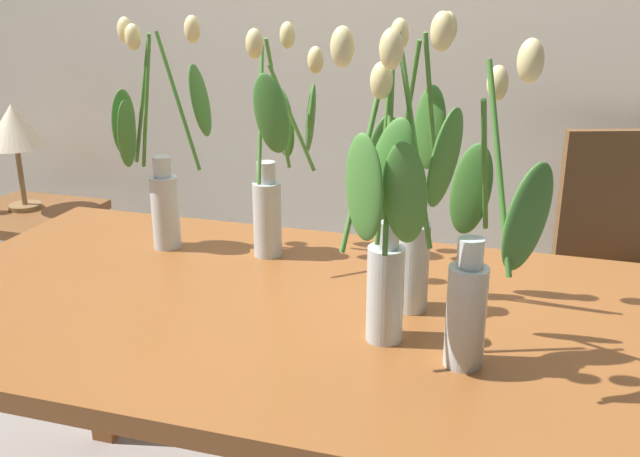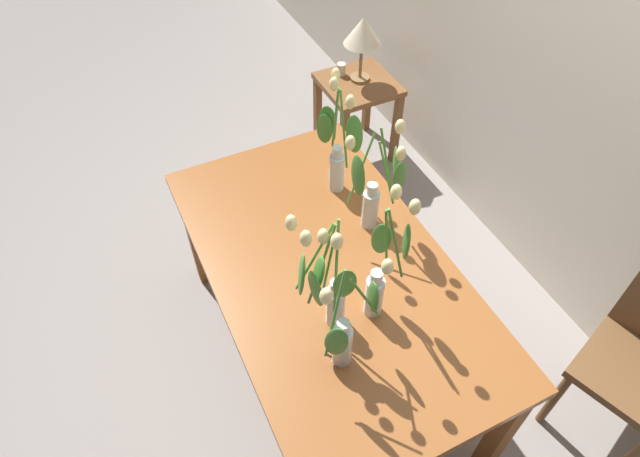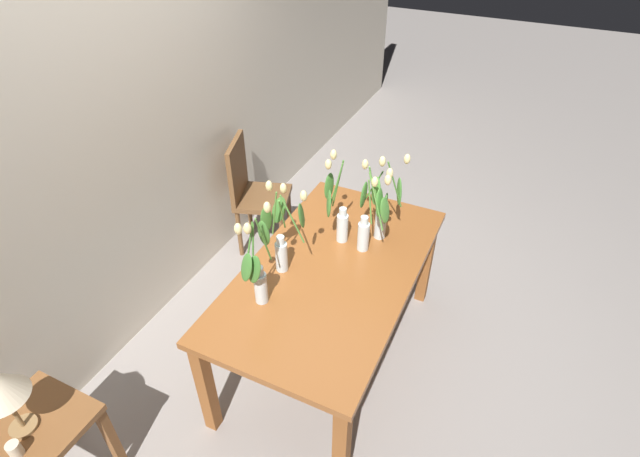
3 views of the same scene
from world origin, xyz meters
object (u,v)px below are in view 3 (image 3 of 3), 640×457
(dining_table, at_px, (332,280))
(dining_chair, at_px, (252,189))
(tulip_vase_4, at_px, (338,214))
(side_table, at_px, (41,439))
(tulip_vase_0, at_px, (282,237))
(pillar_candle, at_px, (15,449))
(tulip_vase_1, at_px, (372,216))
(tulip_vase_3, at_px, (258,271))
(tulip_vase_2, at_px, (381,212))

(dining_table, xyz_separation_m, dining_chair, (0.78, 1.03, -0.12))
(tulip_vase_4, relative_size, side_table, 1.04)
(tulip_vase_0, height_order, tulip_vase_4, tulip_vase_4)
(dining_table, xyz_separation_m, pillar_candle, (-1.45, 0.81, -0.06))
(tulip_vase_1, xyz_separation_m, pillar_candle, (-1.70, 0.94, -0.39))
(dining_chair, relative_size, pillar_candle, 12.40)
(dining_table, height_order, tulip_vase_3, tulip_vase_3)
(dining_table, height_order, dining_chair, dining_chair)
(tulip_vase_4, bearing_deg, dining_chair, 60.64)
(dining_chair, xyz_separation_m, pillar_candle, (-2.24, -0.22, 0.06))
(dining_table, height_order, tulip_vase_4, tulip_vase_4)
(tulip_vase_1, height_order, side_table, tulip_vase_1)
(tulip_vase_2, distance_m, tulip_vase_3, 0.87)
(tulip_vase_0, distance_m, tulip_vase_4, 0.39)
(tulip_vase_3, height_order, pillar_candle, tulip_vase_3)
(pillar_candle, bearing_deg, dining_chair, 5.56)
(tulip_vase_1, relative_size, side_table, 1.06)
(tulip_vase_2, height_order, dining_chair, tulip_vase_2)
(tulip_vase_3, distance_m, tulip_vase_4, 0.66)
(tulip_vase_1, xyz_separation_m, tulip_vase_3, (-0.64, 0.36, -0.03))
(tulip_vase_3, height_order, dining_chair, tulip_vase_3)
(tulip_vase_1, relative_size, tulip_vase_2, 1.05)
(dining_table, distance_m, tulip_vase_3, 0.54)
(tulip_vase_1, bearing_deg, tulip_vase_2, -2.17)
(dining_table, distance_m, pillar_candle, 1.67)
(tulip_vase_2, relative_size, side_table, 1.01)
(tulip_vase_1, bearing_deg, tulip_vase_3, 150.78)
(dining_table, distance_m, tulip_vase_0, 0.41)
(pillar_candle, bearing_deg, tulip_vase_0, -22.38)
(tulip_vase_1, bearing_deg, dining_table, 152.12)
(tulip_vase_3, height_order, tulip_vase_4, tulip_vase_4)
(tulip_vase_0, xyz_separation_m, pillar_candle, (-1.35, 0.56, -0.36))
(tulip_vase_0, height_order, tulip_vase_3, tulip_vase_3)
(pillar_candle, bearing_deg, tulip_vase_1, -28.89)
(tulip_vase_2, xyz_separation_m, tulip_vase_3, (-0.79, 0.36, 0.04))
(tulip_vase_4, relative_size, pillar_candle, 7.65)
(dining_table, height_order, tulip_vase_0, tulip_vase_0)
(dining_table, bearing_deg, tulip_vase_2, -19.10)
(tulip_vase_3, distance_m, side_table, 1.26)
(dining_table, bearing_deg, tulip_vase_0, 111.99)
(dining_chair, relative_size, side_table, 1.69)
(tulip_vase_0, xyz_separation_m, tulip_vase_4, (0.35, -0.18, -0.02))
(dining_chair, xyz_separation_m, side_table, (-2.12, -0.16, -0.09))
(tulip_vase_3, bearing_deg, tulip_vase_2, -24.79)
(side_table, bearing_deg, pillar_candle, -153.11)
(dining_table, distance_m, tulip_vase_2, 0.50)
(tulip_vase_2, height_order, tulip_vase_4, tulip_vase_4)
(dining_table, relative_size, tulip_vase_2, 2.89)
(dining_table, bearing_deg, tulip_vase_4, 16.61)
(tulip_vase_2, bearing_deg, tulip_vase_3, 155.21)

